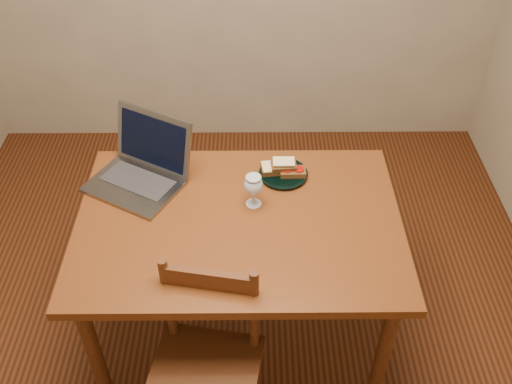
{
  "coord_description": "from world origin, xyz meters",
  "views": [
    {
      "loc": [
        0.1,
        -1.63,
        2.34
      ],
      "look_at": [
        0.11,
        0.09,
        0.8
      ],
      "focal_mm": 40.0,
      "sensor_mm": 36.0,
      "label": 1
    }
  ],
  "objects_px": {
    "plate": "(283,174)",
    "milk_glass": "(254,191)",
    "chair": "(205,361)",
    "laptop": "(143,165)",
    "table": "(239,235)"
  },
  "relations": [
    {
      "from": "plate",
      "to": "milk_glass",
      "type": "height_order",
      "value": "milk_glass"
    },
    {
      "from": "chair",
      "to": "laptop",
      "type": "height_order",
      "value": "laptop"
    },
    {
      "from": "plate",
      "to": "laptop",
      "type": "height_order",
      "value": "laptop"
    },
    {
      "from": "milk_glass",
      "to": "laptop",
      "type": "bearing_deg",
      "value": 159.77
    },
    {
      "from": "table",
      "to": "laptop",
      "type": "bearing_deg",
      "value": 147.23
    },
    {
      "from": "laptop",
      "to": "plate",
      "type": "bearing_deg",
      "value": 29.7
    },
    {
      "from": "milk_glass",
      "to": "laptop",
      "type": "distance_m",
      "value": 0.5
    },
    {
      "from": "plate",
      "to": "laptop",
      "type": "relative_size",
      "value": 0.43
    },
    {
      "from": "plate",
      "to": "table",
      "type": "bearing_deg",
      "value": -124.85
    },
    {
      "from": "plate",
      "to": "laptop",
      "type": "distance_m",
      "value": 0.6
    },
    {
      "from": "chair",
      "to": "plate",
      "type": "xyz_separation_m",
      "value": [
        0.31,
        0.74,
        0.28
      ]
    },
    {
      "from": "table",
      "to": "chair",
      "type": "relative_size",
      "value": 2.81
    },
    {
      "from": "chair",
      "to": "laptop",
      "type": "bearing_deg",
      "value": 121.69
    },
    {
      "from": "table",
      "to": "laptop",
      "type": "xyz_separation_m",
      "value": [
        -0.41,
        0.26,
        0.16
      ]
    },
    {
      "from": "chair",
      "to": "laptop",
      "type": "xyz_separation_m",
      "value": [
        -0.29,
        0.73,
        0.35
      ]
    }
  ]
}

